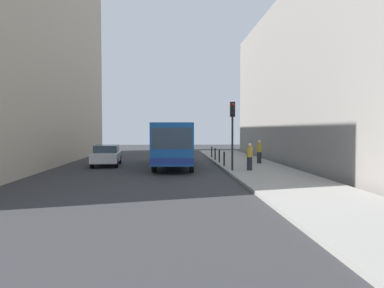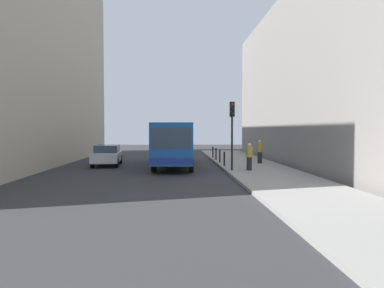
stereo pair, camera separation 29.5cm
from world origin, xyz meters
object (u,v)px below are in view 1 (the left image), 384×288
(traffic_light, at_px, (232,123))
(bollard_mid, at_px, (219,156))
(bus, at_px, (175,142))
(pedestrian_near_signal, at_px, (250,157))
(pedestrian_mid_sidewalk, at_px, (259,152))
(bollard_far, at_px, (215,154))
(bollard_farthest, at_px, (212,152))
(bollard_near, at_px, (224,159))
(car_beside_bus, at_px, (107,155))

(traffic_light, height_order, bollard_mid, traffic_light)
(bus, bearing_deg, bollard_mid, -163.59)
(pedestrian_near_signal, bearing_deg, pedestrian_mid_sidewalk, -27.57)
(traffic_light, height_order, bollard_far, traffic_light)
(bollard_farthest, bearing_deg, traffic_light, -89.45)
(bollard_near, bearing_deg, bollard_mid, 90.00)
(traffic_light, bearing_deg, pedestrian_near_signal, -0.49)
(bus, distance_m, pedestrian_near_signal, 6.33)
(bus, height_order, bollard_farthest, bus)
(traffic_light, bearing_deg, pedestrian_mid_sidewalk, 58.97)
(bollard_farthest, bearing_deg, bollard_far, -90.00)
(bus, height_order, car_beside_bus, bus)
(pedestrian_near_signal, distance_m, pedestrian_mid_sidewalk, 4.81)
(pedestrian_near_signal, bearing_deg, car_beside_bus, 55.15)
(bus, height_order, traffic_light, traffic_light)
(traffic_light, relative_size, bollard_near, 4.32)
(car_beside_bus, xyz_separation_m, bollard_near, (8.18, -2.12, -0.16))
(bollard_farthest, bearing_deg, pedestrian_near_signal, -83.69)
(traffic_light, xyz_separation_m, pedestrian_mid_sidewalk, (2.71, 4.51, -2.02))
(bus, xyz_separation_m, bollard_far, (3.28, 3.34, -1.10))
(traffic_light, xyz_separation_m, bollard_near, (-0.10, 2.74, -2.38))
(bus, distance_m, car_beside_bus, 5.01)
(bollard_near, relative_size, bollard_farthest, 1.00)
(car_beside_bus, distance_m, bollard_near, 8.45)
(car_beside_bus, xyz_separation_m, pedestrian_mid_sidewalk, (10.99, -0.35, 0.20))
(bollard_mid, bearing_deg, bus, -166.12)
(bollard_farthest, relative_size, pedestrian_near_signal, 0.58)
(traffic_light, bearing_deg, bus, 127.18)
(bollard_near, height_order, pedestrian_mid_sidewalk, pedestrian_mid_sidewalk)
(car_beside_bus, xyz_separation_m, bollard_far, (8.18, 2.94, -0.16))
(car_beside_bus, bearing_deg, bollard_mid, 179.36)
(bollard_near, bearing_deg, car_beside_bus, 165.50)
(bollard_near, height_order, bollard_farthest, same)
(bus, bearing_deg, car_beside_bus, -2.12)
(bollard_far, xyz_separation_m, bollard_farthest, (0.00, 2.53, 0.00))
(traffic_light, xyz_separation_m, bollard_mid, (-0.10, 5.27, -2.38))
(car_beside_bus, relative_size, bollard_near, 4.74)
(car_beside_bus, bearing_deg, pedestrian_mid_sidewalk, 174.63)
(bollard_far, distance_m, pedestrian_near_signal, 7.90)
(pedestrian_near_signal, bearing_deg, bollard_mid, 4.92)
(bollard_mid, distance_m, pedestrian_mid_sidewalk, 2.93)
(car_beside_bus, relative_size, bollard_farthest, 4.74)
(bollard_farthest, bearing_deg, bus, -119.22)
(bollard_farthest, bearing_deg, car_beside_bus, -146.23)
(bus, height_order, bollard_near, bus)
(bollard_farthest, height_order, pedestrian_near_signal, pedestrian_near_signal)
(bollard_far, relative_size, bollard_farthest, 1.00)
(bollard_farthest, relative_size, pedestrian_mid_sidewalk, 0.57)
(bollard_near, distance_m, bollard_far, 5.06)
(bollard_farthest, xyz_separation_m, pedestrian_near_signal, (1.14, -10.34, 0.33))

